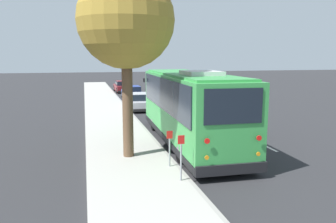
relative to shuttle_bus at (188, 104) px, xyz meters
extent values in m
plane|color=#28282B|center=(-0.69, -0.27, -1.89)|extent=(160.00, 160.00, 0.00)
cube|color=#A3A099|center=(-0.69, 3.24, -1.82)|extent=(80.00, 3.19, 0.15)
cube|color=gray|center=(-0.69, 1.57, -1.82)|extent=(80.00, 0.14, 0.15)
cube|color=green|center=(0.01, 0.00, -0.13)|extent=(10.43, 2.81, 3.02)
cube|color=black|center=(0.01, 0.00, -1.50)|extent=(10.49, 2.86, 0.28)
cube|color=black|center=(0.01, 0.00, 0.54)|extent=(9.59, 2.88, 1.45)
cube|color=black|center=(5.21, -0.16, 0.54)|extent=(0.10, 2.19, 1.52)
cube|color=black|center=(-5.20, 0.16, 0.65)|extent=(0.09, 2.01, 1.16)
cube|color=black|center=(5.21, -0.16, 1.24)|extent=(0.09, 1.80, 0.22)
cube|color=green|center=(0.01, 0.00, 1.42)|extent=(9.79, 2.56, 0.10)
cube|color=silver|center=(-1.84, 0.06, 1.54)|extent=(1.94, 1.47, 0.20)
cube|color=black|center=(5.24, -0.16, -1.46)|extent=(0.18, 2.53, 0.36)
cube|color=black|center=(-5.23, 0.16, -1.46)|extent=(0.18, 2.53, 0.36)
cylinder|color=red|center=(-5.25, 1.06, -0.43)|extent=(0.04, 0.18, 0.18)
cylinder|color=orange|center=(-5.25, 1.06, -0.97)|extent=(0.03, 0.14, 0.14)
cylinder|color=red|center=(-5.31, -0.74, -0.43)|extent=(0.04, 0.18, 0.18)
cylinder|color=orange|center=(-5.31, -0.74, -0.97)|extent=(0.03, 0.14, 0.14)
cube|color=white|center=(5.31, 0.68, -1.29)|extent=(0.05, 0.32, 0.18)
cube|color=white|center=(5.26, -1.00, -1.29)|extent=(0.05, 0.32, 0.18)
cube|color=black|center=(4.91, 1.26, 0.83)|extent=(0.06, 0.10, 0.24)
cylinder|color=black|center=(3.10, 1.01, -1.43)|extent=(0.93, 0.33, 0.92)
cylinder|color=slate|center=(3.10, 1.01, -1.43)|extent=(0.42, 0.33, 0.41)
cylinder|color=black|center=(3.04, -1.19, -1.43)|extent=(0.93, 0.33, 0.92)
cylinder|color=slate|center=(3.04, -1.19, -1.43)|extent=(0.42, 0.33, 0.41)
cylinder|color=black|center=(-2.87, 1.19, -1.43)|extent=(0.93, 0.33, 0.92)
cylinder|color=slate|center=(-2.87, 1.19, -1.43)|extent=(0.42, 0.33, 0.41)
cylinder|color=black|center=(-2.93, -1.01, -1.43)|extent=(0.93, 0.33, 0.92)
cylinder|color=slate|center=(-2.93, -1.01, -1.43)|extent=(0.42, 0.33, 0.41)
cube|color=#A8AAAF|center=(10.83, 0.48, -1.41)|extent=(4.34, 1.90, 0.63)
cube|color=black|center=(10.72, 0.48, -0.86)|extent=(2.09, 1.57, 0.48)
cube|color=#A8AAAF|center=(10.72, 0.48, -0.62)|extent=(2.00, 1.53, 0.05)
cube|color=black|center=(12.98, 0.39, -1.63)|extent=(0.15, 1.67, 0.20)
cube|color=black|center=(8.67, 0.57, -1.63)|extent=(0.15, 1.67, 0.20)
cylinder|color=black|center=(12.21, 1.20, -1.57)|extent=(0.65, 0.23, 0.65)
cylinder|color=slate|center=(12.21, 1.20, -1.57)|extent=(0.30, 0.23, 0.29)
cylinder|color=black|center=(12.14, -0.36, -1.57)|extent=(0.65, 0.23, 0.65)
cylinder|color=slate|center=(12.14, -0.36, -1.57)|extent=(0.30, 0.23, 0.29)
cylinder|color=black|center=(9.52, 1.32, -1.57)|extent=(0.65, 0.23, 0.65)
cylinder|color=slate|center=(9.52, 1.32, -1.57)|extent=(0.30, 0.23, 0.29)
cylinder|color=black|center=(9.45, -0.25, -1.57)|extent=(0.65, 0.23, 0.65)
cylinder|color=slate|center=(9.45, -0.25, -1.57)|extent=(0.30, 0.23, 0.29)
cube|color=navy|center=(17.47, 0.23, -1.41)|extent=(4.42, 1.81, 0.64)
cube|color=black|center=(17.35, 0.24, -0.85)|extent=(2.11, 1.53, 0.48)
cube|color=navy|center=(17.35, 0.24, -0.61)|extent=(2.02, 1.49, 0.05)
cube|color=black|center=(19.69, 0.20, -1.63)|extent=(0.11, 1.68, 0.20)
cube|color=black|center=(15.25, 0.27, -1.63)|extent=(0.11, 1.68, 0.20)
cylinder|color=black|center=(18.87, 1.00, -1.56)|extent=(0.66, 0.21, 0.66)
cylinder|color=slate|center=(18.87, 1.00, -1.56)|extent=(0.30, 0.23, 0.30)
cylinder|color=black|center=(18.84, -0.58, -1.56)|extent=(0.66, 0.21, 0.66)
cylinder|color=slate|center=(18.84, -0.58, -1.56)|extent=(0.30, 0.23, 0.30)
cylinder|color=black|center=(16.10, 1.05, -1.56)|extent=(0.66, 0.21, 0.66)
cylinder|color=slate|center=(16.10, 1.05, -1.56)|extent=(0.30, 0.23, 0.30)
cylinder|color=black|center=(16.07, -0.53, -1.56)|extent=(0.66, 0.21, 0.66)
cylinder|color=slate|center=(16.07, -0.53, -1.56)|extent=(0.30, 0.23, 0.30)
cube|color=maroon|center=(24.58, 0.38, -1.39)|extent=(4.35, 1.76, 0.66)
cube|color=black|center=(24.47, 0.38, -0.82)|extent=(2.07, 1.50, 0.48)
cube|color=maroon|center=(24.47, 0.38, -0.58)|extent=(1.99, 1.47, 0.05)
cube|color=black|center=(26.77, 0.40, -1.62)|extent=(0.10, 1.66, 0.20)
cube|color=black|center=(22.39, 0.36, -1.62)|extent=(0.10, 1.66, 0.20)
cylinder|color=black|center=(25.94, 1.18, -1.55)|extent=(0.68, 0.21, 0.68)
cylinder|color=slate|center=(25.94, 1.18, -1.55)|extent=(0.31, 0.22, 0.31)
cylinder|color=black|center=(25.96, -0.39, -1.55)|extent=(0.68, 0.21, 0.68)
cylinder|color=slate|center=(25.96, -0.39, -1.55)|extent=(0.31, 0.22, 0.31)
cylinder|color=black|center=(23.21, 1.15, -1.55)|extent=(0.68, 0.21, 0.68)
cylinder|color=slate|center=(23.21, 1.15, -1.55)|extent=(0.31, 0.22, 0.31)
cylinder|color=black|center=(23.22, -0.42, -1.55)|extent=(0.68, 0.21, 0.68)
cylinder|color=slate|center=(23.22, -0.42, -1.55)|extent=(0.31, 0.22, 0.31)
cylinder|color=brown|center=(-1.94, 3.15, 0.28)|extent=(0.42, 0.42, 4.04)
sphere|color=olive|center=(-1.94, 3.15, 3.60)|extent=(3.72, 3.72, 3.72)
cylinder|color=gray|center=(-5.05, 1.86, -1.13)|extent=(0.06, 0.06, 1.22)
cube|color=red|center=(-5.05, 1.86, -0.39)|extent=(0.02, 0.22, 0.28)
cylinder|color=gray|center=(-3.59, 1.86, -1.22)|extent=(0.06, 0.06, 1.04)
cube|color=red|center=(-3.59, 1.86, -0.56)|extent=(0.02, 0.22, 0.28)
cube|color=silver|center=(-1.28, -3.32, -1.89)|extent=(2.40, 0.14, 0.01)
cube|color=silver|center=(4.72, -3.32, -1.89)|extent=(2.40, 0.14, 0.01)
camera|label=1|loc=(-14.73, 4.77, 2.19)|focal=35.00mm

